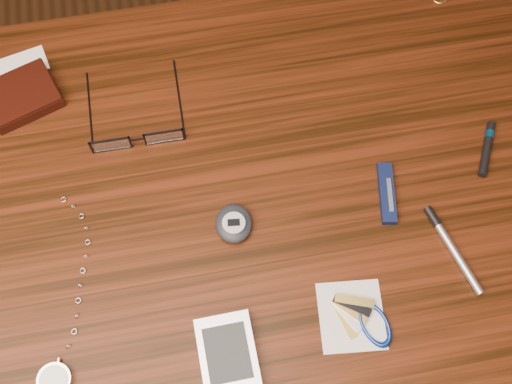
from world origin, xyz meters
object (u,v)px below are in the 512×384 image
wallet_and_card (22,95)px  desk (222,235)px  pda_phone (230,367)px  silver_pen (449,243)px  eyeglasses (137,136)px  pedometer (234,223)px  notepad_keys (363,319)px  pocket_watch (56,374)px  pocket_knife (387,193)px

wallet_and_card → desk: bearing=-41.2°
pda_phone → silver_pen: (0.30, 0.10, -0.00)m
eyeglasses → wallet_and_card: bearing=148.1°
pedometer → notepad_keys: size_ratio=0.61×
wallet_and_card → notepad_keys: bearing=-44.6°
pocket_watch → notepad_keys: (0.37, -0.00, -0.00)m
desk → pda_phone: bearing=-95.0°
eyeglasses → silver_pen: size_ratio=1.06×
eyeglasses → pocket_watch: bearing=-113.6°
desk → pda_phone: 0.23m
pocket_watch → pda_phone: pda_phone is taller
desk → notepad_keys: bearing=-49.4°
pedometer → pocket_knife: bearing=2.1°
wallet_and_card → pocket_knife: 0.52m
pocket_watch → pedometer: pedometer is taller
eyeglasses → notepad_keys: bearing=-50.6°
desk → pocket_knife: 0.25m
wallet_and_card → pocket_knife: (0.47, -0.24, -0.00)m
pocket_watch → pda_phone: size_ratio=2.04×
pocket_knife → silver_pen: pocket_knife is taller
eyeglasses → pda_phone: eyeglasses is taller
eyeglasses → pedometer: bearing=-53.6°
desk → silver_pen: bearing=-19.6°
eyeglasses → pda_phone: size_ratio=1.06×
pocket_watch → pedometer: (0.24, 0.15, 0.00)m
pda_phone → silver_pen: 0.32m
desk → silver_pen: (0.28, -0.10, 0.11)m
eyeglasses → pocket_knife: bearing=-23.9°
wallet_and_card → pda_phone: wallet_and_card is taller
eyeglasses → silver_pen: eyeglasses is taller
pda_phone → desk: bearing=85.0°
wallet_and_card → eyeglasses: size_ratio=1.08×
pedometer → eyeglasses: bearing=126.4°
wallet_and_card → silver_pen: bearing=-30.9°
pocket_watch → pda_phone: (0.20, -0.03, 0.00)m
wallet_and_card → eyeglasses: bearing=-31.9°
pocket_watch → silver_pen: 0.51m
eyeglasses → pocket_watch: 0.32m
pda_phone → pocket_knife: 0.30m
silver_pen → notepad_keys: bearing=-150.2°
desk → eyeglasses: eyeglasses is taller
eyeglasses → desk: bearing=-52.4°
pocket_knife → pedometer: bearing=-177.9°
wallet_and_card → notepad_keys: size_ratio=1.46×
wallet_and_card → pda_phone: (0.23, -0.42, -0.00)m
silver_pen → pocket_watch: bearing=-171.6°
pedometer → notepad_keys: pedometer is taller
pocket_knife → notepad_keys: bearing=-114.6°
wallet_and_card → pocket_watch: bearing=-86.3°
pocket_watch → silver_pen: bearing=8.4°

